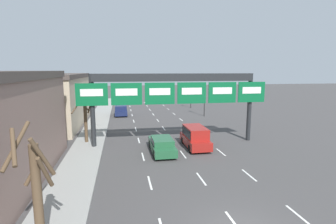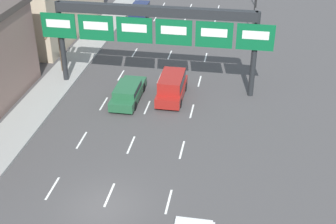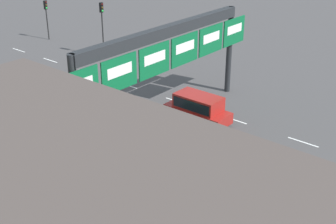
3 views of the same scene
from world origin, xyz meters
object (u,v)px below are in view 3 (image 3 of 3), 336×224
(car_green, at_px, (179,132))
(suv_red, at_px, (198,107))
(sign_gantry, at_px, (167,47))
(tree_bare_closest, at_px, (44,119))
(traffic_light_mid_block, at_px, (102,19))
(traffic_light_near_gantry, at_px, (46,12))

(car_green, distance_m, suv_red, 3.31)
(sign_gantry, relative_size, tree_bare_closest, 3.57)
(traffic_light_mid_block, distance_m, tree_bare_closest, 19.86)
(traffic_light_mid_block, bearing_deg, sign_gantry, -117.92)
(sign_gantry, height_order, suv_red, sign_gantry)
(car_green, distance_m, tree_bare_closest, 8.06)
(traffic_light_near_gantry, relative_size, tree_bare_closest, 0.84)
(suv_red, bearing_deg, traffic_light_mid_block, 69.17)
(sign_gantry, xyz_separation_m, traffic_light_mid_block, (7.36, 13.88, -1.68))
(traffic_light_mid_block, bearing_deg, suv_red, -110.83)
(car_green, distance_m, traffic_light_mid_block, 18.76)
(car_green, xyz_separation_m, tree_bare_closest, (-6.66, 4.00, 2.13))
(suv_red, distance_m, tree_bare_closest, 10.46)
(tree_bare_closest, bearing_deg, traffic_light_mid_block, 37.95)
(sign_gantry, distance_m, tree_bare_closest, 8.81)
(sign_gantry, distance_m, car_green, 5.39)
(sign_gantry, height_order, car_green, sign_gantry)
(traffic_light_near_gantry, distance_m, traffic_light_mid_block, 8.84)
(traffic_light_near_gantry, xyz_separation_m, traffic_light_mid_block, (-0.29, -8.81, 0.66))
(traffic_light_mid_block, bearing_deg, car_green, -119.01)
(car_green, relative_size, traffic_light_mid_block, 0.96)
(sign_gantry, relative_size, car_green, 3.56)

